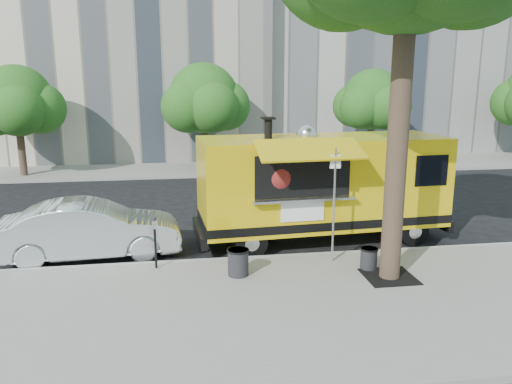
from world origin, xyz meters
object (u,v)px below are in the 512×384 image
at_px(sign_post, 334,198).
at_px(trash_bin_right, 369,258).
at_px(far_tree_a, 17,101).
at_px(sedan, 91,230).
at_px(far_tree_c, 373,100).
at_px(far_tree_b, 204,98).
at_px(trash_bin_left, 238,261).
at_px(parking_meter, 155,237).
at_px(food_truck, 321,184).

bearing_deg(sign_post, trash_bin_right, -41.73).
distance_m(far_tree_a, trash_bin_right, 19.31).
height_order(sign_post, sedan, sign_post).
bearing_deg(far_tree_c, far_tree_a, -179.68).
height_order(far_tree_b, trash_bin_left, far_tree_b).
bearing_deg(far_tree_a, trash_bin_left, -58.05).
bearing_deg(parking_meter, far_tree_b, 81.90).
height_order(sign_post, parking_meter, sign_post).
bearing_deg(food_truck, parking_meter, -162.19).
height_order(parking_meter, trash_bin_left, parking_meter).
bearing_deg(far_tree_c, trash_bin_left, -121.77).
bearing_deg(far_tree_a, sign_post, -50.17).
bearing_deg(trash_bin_left, trash_bin_right, -1.47).
bearing_deg(parking_meter, sign_post, -2.52).
height_order(trash_bin_left, trash_bin_right, trash_bin_left).
xyz_separation_m(far_tree_a, parking_meter, (7.00, -13.65, -2.79)).
height_order(parking_meter, sedan, sedan).
relative_size(sign_post, parking_meter, 2.25).
bearing_deg(trash_bin_right, far_tree_c, 68.68).
bearing_deg(far_tree_c, trash_bin_right, -111.32).
height_order(food_truck, sedan, food_truck).
distance_m(far_tree_b, parking_meter, 14.48).
relative_size(food_truck, trash_bin_left, 11.71).
relative_size(far_tree_a, parking_meter, 4.01).
xyz_separation_m(far_tree_c, sedan, (-12.80, -12.27, -2.92)).
height_order(far_tree_a, sign_post, far_tree_a).
bearing_deg(far_tree_b, food_truck, -76.91).
bearing_deg(food_truck, sedan, 179.93).
relative_size(far_tree_b, trash_bin_right, 10.07).
height_order(far_tree_c, sedan, far_tree_c).
bearing_deg(parking_meter, sedan, 140.61).
bearing_deg(trash_bin_right, parking_meter, 170.72).
height_order(sedan, trash_bin_left, sedan).
bearing_deg(sedan, far_tree_a, 18.36).
xyz_separation_m(sign_post, trash_bin_left, (-2.55, -0.58, -1.35)).
distance_m(far_tree_b, trash_bin_left, 15.20).
height_order(far_tree_b, sign_post, far_tree_b).
distance_m(far_tree_c, parking_meter, 17.82).
bearing_deg(trash_bin_right, trash_bin_left, 178.53).
relative_size(far_tree_c, parking_meter, 3.90).
height_order(far_tree_a, sedan, far_tree_a).
xyz_separation_m(far_tree_b, sign_post, (2.55, -14.25, -1.98)).
xyz_separation_m(far_tree_a, food_truck, (11.82, -11.73, -2.01)).
bearing_deg(trash_bin_right, far_tree_a, 130.27).
xyz_separation_m(parking_meter, food_truck, (4.82, 1.92, 0.78)).
xyz_separation_m(far_tree_a, trash_bin_right, (12.30, -14.52, -3.33)).
xyz_separation_m(sign_post, parking_meter, (-4.55, 0.20, -0.87)).
distance_m(far_tree_c, food_truck, 13.49).
relative_size(trash_bin_left, trash_bin_right, 1.20).
height_order(far_tree_b, far_tree_c, far_tree_b).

